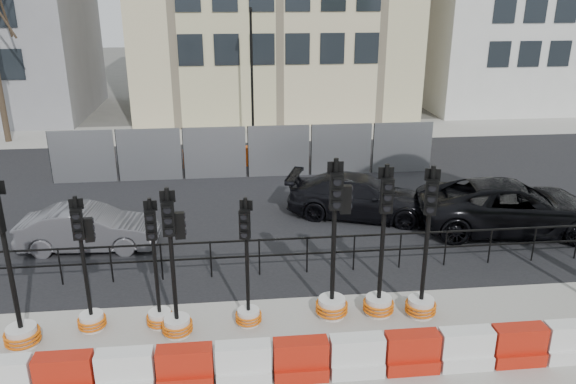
{
  "coord_description": "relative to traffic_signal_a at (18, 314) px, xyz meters",
  "views": [
    {
      "loc": [
        -0.62,
        -11.36,
        6.84
      ],
      "look_at": [
        0.91,
        3.0,
        1.55
      ],
      "focal_mm": 35.0,
      "sensor_mm": 36.0,
      "label": 1
    }
  ],
  "objects": [
    {
      "name": "lamp_post_far",
      "position": [
        5.44,
        16.23,
        2.48
      ],
      "size": [
        0.12,
        0.56,
        6.0
      ],
      "color": "black",
      "rests_on": "ground"
    },
    {
      "name": "sidewalk_far",
      "position": [
        4.94,
        17.25,
        -0.74
      ],
      "size": [
        40.0,
        4.0,
        0.02
      ],
      "primitive_type": "cube",
      "color": "gray",
      "rests_on": "ground"
    },
    {
      "name": "car_b",
      "position": [
        0.36,
        4.51,
        -0.13
      ],
      "size": [
        1.63,
        3.83,
        1.22
      ],
      "primitive_type": "imported",
      "rotation": [
        0.0,
        0.0,
        1.53
      ],
      "color": "#515056",
      "rests_on": "ground"
    },
    {
      "name": "ground",
      "position": [
        4.94,
        1.25,
        -0.75
      ],
      "size": [
        120.0,
        120.0,
        0.0
      ],
      "primitive_type": "plane",
      "color": "#51514C",
      "rests_on": "ground"
    },
    {
      "name": "heras_fencing",
      "position": [
        4.92,
        11.04,
        -0.06
      ],
      "size": [
        14.33,
        1.72,
        2.0
      ],
      "color": "gray",
      "rests_on": "ground"
    },
    {
      "name": "car_d",
      "position": [
        12.51,
        4.5,
        0.01
      ],
      "size": [
        3.93,
        6.07,
        1.5
      ],
      "primitive_type": "imported",
      "rotation": [
        0.0,
        0.0,
        1.44
      ],
      "color": "black",
      "rests_on": "ground"
    },
    {
      "name": "traffic_signal_g",
      "position": [
        7.45,
        0.38,
        -0.03
      ],
      "size": [
        0.69,
        0.69,
        3.49
      ],
      "rotation": [
        0.0,
        0.0,
        -0.07
      ],
      "color": "silver",
      "rests_on": "ground"
    },
    {
      "name": "traffic_signal_a",
      "position": [
        0.0,
        0.0,
        0.0
      ],
      "size": [
        0.71,
        0.71,
        3.61
      ],
      "rotation": [
        0.0,
        0.0,
        -0.21
      ],
      "color": "silver",
      "rests_on": "ground"
    },
    {
      "name": "traffic_signal_h",
      "position": [
        8.36,
        0.23,
        -0.03
      ],
      "size": [
        0.68,
        0.68,
        3.47
      ],
      "rotation": [
        0.0,
        0.0,
        -0.31
      ],
      "color": "silver",
      "rests_on": "ground"
    },
    {
      "name": "kerb_railing",
      "position": [
        4.94,
        2.45,
        -0.06
      ],
      "size": [
        18.0,
        0.04,
        1.0
      ],
      "color": "black",
      "rests_on": "ground"
    },
    {
      "name": "traffic_signal_e",
      "position": [
        4.57,
        0.3,
        -0.14
      ],
      "size": [
        0.57,
        0.57,
        2.91
      ],
      "rotation": [
        0.0,
        0.0,
        -0.27
      ],
      "color": "silver",
      "rests_on": "ground"
    },
    {
      "name": "road",
      "position": [
        4.94,
        8.25,
        -0.73
      ],
      "size": [
        40.0,
        14.0,
        0.03
      ],
      "primitive_type": "cube",
      "color": "black",
      "rests_on": "ground"
    },
    {
      "name": "traffic_signal_f",
      "position": [
        6.42,
        0.42,
        0.12
      ],
      "size": [
        0.72,
        0.72,
        3.63
      ],
      "rotation": [
        0.0,
        0.0,
        -0.04
      ],
      "color": "silver",
      "rests_on": "ground"
    },
    {
      "name": "car_c",
      "position": [
        8.32,
        6.02,
        -0.08
      ],
      "size": [
        4.64,
        5.69,
        1.32
      ],
      "primitive_type": "imported",
      "rotation": [
        0.0,
        0.0,
        1.24
      ],
      "color": "black",
      "rests_on": "ground"
    },
    {
      "name": "traffic_signal_d",
      "position": [
        3.09,
        0.06,
        0.03
      ],
      "size": [
        0.64,
        0.64,
        3.26
      ],
      "rotation": [
        0.0,
        0.0,
        0.03
      ],
      "color": "silver",
      "rests_on": "ground"
    },
    {
      "name": "barrier_row",
      "position": [
        4.94,
        -1.55,
        -0.38
      ],
      "size": [
        16.75,
        0.5,
        0.8
      ],
      "color": "#B1110E",
      "rests_on": "ground"
    },
    {
      "name": "traffic_signal_c",
      "position": [
        2.69,
        0.42,
        -0.14
      ],
      "size": [
        0.58,
        0.58,
        2.93
      ],
      "rotation": [
        0.0,
        0.0,
        0.03
      ],
      "color": "silver",
      "rests_on": "ground"
    },
    {
      "name": "traffic_signal_b",
      "position": [
        1.28,
        0.46,
        -0.03
      ],
      "size": [
        0.59,
        0.59,
        3.02
      ],
      "rotation": [
        0.0,
        0.0,
        0.14
      ],
      "color": "silver",
      "rests_on": "ground"
    }
  ]
}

